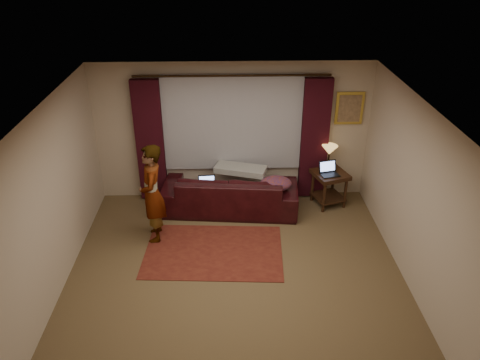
{
  "coord_description": "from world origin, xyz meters",
  "views": [
    {
      "loc": [
        -0.1,
        -5.46,
        4.57
      ],
      "look_at": [
        0.1,
        1.2,
        1.0
      ],
      "focal_mm": 35.0,
      "sensor_mm": 36.0,
      "label": 1
    }
  ],
  "objects_px": {
    "laptop_sofa": "(207,184)",
    "person": "(152,194)",
    "end_table": "(329,188)",
    "laptop_table": "(330,169)",
    "sofa": "(230,186)",
    "tiffany_lamp": "(329,157)"
  },
  "relations": [
    {
      "from": "laptop_sofa",
      "to": "person",
      "type": "height_order",
      "value": "person"
    },
    {
      "from": "end_table",
      "to": "laptop_table",
      "type": "bearing_deg",
      "value": -109.8
    },
    {
      "from": "end_table",
      "to": "person",
      "type": "relative_size",
      "value": 0.39
    },
    {
      "from": "laptop_table",
      "to": "laptop_sofa",
      "type": "bearing_deg",
      "value": 171.29
    },
    {
      "from": "laptop_sofa",
      "to": "person",
      "type": "bearing_deg",
      "value": -143.31
    },
    {
      "from": "sofa",
      "to": "end_table",
      "type": "distance_m",
      "value": 1.85
    },
    {
      "from": "end_table",
      "to": "tiffany_lamp",
      "type": "height_order",
      "value": "tiffany_lamp"
    },
    {
      "from": "sofa",
      "to": "person",
      "type": "xyz_separation_m",
      "value": [
        -1.25,
        -0.87,
        0.35
      ]
    },
    {
      "from": "end_table",
      "to": "laptop_table",
      "type": "xyz_separation_m",
      "value": [
        -0.03,
        -0.09,
        0.45
      ]
    },
    {
      "from": "sofa",
      "to": "tiffany_lamp",
      "type": "distance_m",
      "value": 1.89
    },
    {
      "from": "sofa",
      "to": "end_table",
      "type": "xyz_separation_m",
      "value": [
        1.83,
        0.13,
        -0.16
      ]
    },
    {
      "from": "sofa",
      "to": "person",
      "type": "bearing_deg",
      "value": 40.08
    },
    {
      "from": "end_table",
      "to": "sofa",
      "type": "bearing_deg",
      "value": -175.86
    },
    {
      "from": "sofa",
      "to": "tiffany_lamp",
      "type": "bearing_deg",
      "value": -165.15
    },
    {
      "from": "end_table",
      "to": "person",
      "type": "height_order",
      "value": "person"
    },
    {
      "from": "laptop_sofa",
      "to": "laptop_table",
      "type": "distance_m",
      "value": 2.22
    },
    {
      "from": "tiffany_lamp",
      "to": "laptop_sofa",
      "type": "bearing_deg",
      "value": -168.85
    },
    {
      "from": "tiffany_lamp",
      "to": "laptop_table",
      "type": "xyz_separation_m",
      "value": [
        -0.02,
        -0.26,
        -0.11
      ]
    },
    {
      "from": "sofa",
      "to": "laptop_sofa",
      "type": "bearing_deg",
      "value": 23.59
    },
    {
      "from": "tiffany_lamp",
      "to": "person",
      "type": "xyz_separation_m",
      "value": [
        -3.07,
        -1.17,
        -0.05
      ]
    },
    {
      "from": "laptop_sofa",
      "to": "tiffany_lamp",
      "type": "height_order",
      "value": "tiffany_lamp"
    },
    {
      "from": "sofa",
      "to": "tiffany_lamp",
      "type": "relative_size",
      "value": 5.26
    }
  ]
}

